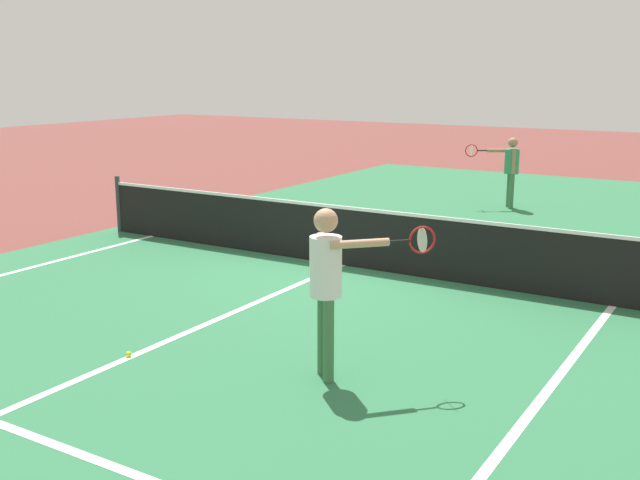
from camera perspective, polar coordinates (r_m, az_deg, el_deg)
ground_plane at (r=12.11m, az=1.72°, el=-1.90°), size 60.00×60.00×0.00m
court_surface_inbounds at (r=12.11m, az=1.72°, el=-1.90°), size 10.62×24.40×0.00m
line_center_service at (r=9.58m, az=-7.90°, el=-5.99°), size 0.10×6.40×0.01m
net at (r=11.99m, az=1.73°, el=0.38°), size 9.99×0.09×1.07m
player_near at (r=7.46m, az=0.66°, el=-2.53°), size 1.04×0.83×1.75m
player_far at (r=17.49m, az=14.11°, el=5.51°), size 1.13×0.59×1.58m
tennis_ball_mid_court at (r=8.58m, az=-14.19°, el=-8.32°), size 0.07×0.07×0.07m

